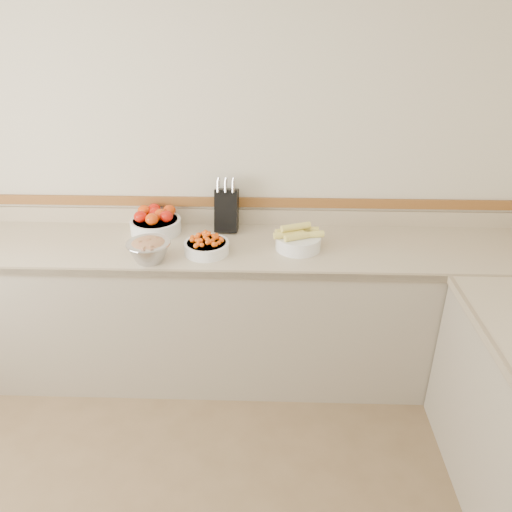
{
  "coord_description": "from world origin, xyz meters",
  "views": [
    {
      "loc": [
        0.43,
        -0.93,
        2.17
      ],
      "look_at": [
        0.35,
        1.35,
        1.0
      ],
      "focal_mm": 35.0,
      "sensor_mm": 36.0,
      "label": 1
    }
  ],
  "objects_px": {
    "tomato_bowl": "(156,222)",
    "cherry_tomato_bowl": "(206,245)",
    "knife_block": "(227,209)",
    "rhubarb_bowl": "(149,249)",
    "corn_bowl": "(298,240)"
  },
  "relations": [
    {
      "from": "knife_block",
      "to": "tomato_bowl",
      "type": "distance_m",
      "value": 0.44
    },
    {
      "from": "tomato_bowl",
      "to": "corn_bowl",
      "type": "height_order",
      "value": "corn_bowl"
    },
    {
      "from": "tomato_bowl",
      "to": "cherry_tomato_bowl",
      "type": "xyz_separation_m",
      "value": [
        0.34,
        -0.28,
        -0.02
      ]
    },
    {
      "from": "knife_block",
      "to": "cherry_tomato_bowl",
      "type": "height_order",
      "value": "knife_block"
    },
    {
      "from": "corn_bowl",
      "to": "rhubarb_bowl",
      "type": "distance_m",
      "value": 0.84
    },
    {
      "from": "knife_block",
      "to": "rhubarb_bowl",
      "type": "relative_size",
      "value": 1.39
    },
    {
      "from": "tomato_bowl",
      "to": "rhubarb_bowl",
      "type": "bearing_deg",
      "value": -83.27
    },
    {
      "from": "knife_block",
      "to": "rhubarb_bowl",
      "type": "bearing_deg",
      "value": -132.09
    },
    {
      "from": "tomato_bowl",
      "to": "rhubarb_bowl",
      "type": "xyz_separation_m",
      "value": [
        0.05,
        -0.38,
        0.0
      ]
    },
    {
      "from": "corn_bowl",
      "to": "tomato_bowl",
      "type": "bearing_deg",
      "value": 166.68
    },
    {
      "from": "knife_block",
      "to": "rhubarb_bowl",
      "type": "height_order",
      "value": "knife_block"
    },
    {
      "from": "cherry_tomato_bowl",
      "to": "corn_bowl",
      "type": "height_order",
      "value": "corn_bowl"
    },
    {
      "from": "cherry_tomato_bowl",
      "to": "rhubarb_bowl",
      "type": "height_order",
      "value": "cherry_tomato_bowl"
    },
    {
      "from": "knife_block",
      "to": "rhubarb_bowl",
      "type": "xyz_separation_m",
      "value": [
        -0.39,
        -0.43,
        -0.07
      ]
    },
    {
      "from": "knife_block",
      "to": "cherry_tomato_bowl",
      "type": "bearing_deg",
      "value": -105.27
    }
  ]
}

